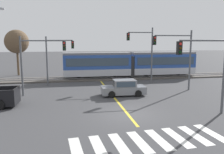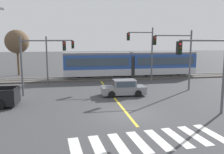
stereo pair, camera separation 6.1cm
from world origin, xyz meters
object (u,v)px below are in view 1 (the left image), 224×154
(sedan_crossing, at_px, (124,88))
(traffic_light_near_right, at_px, (208,62))
(traffic_light_far_right, at_px, (144,48))
(bare_tree_far_west, at_px, (17,42))
(traffic_light_mid_left, at_px, (38,56))
(traffic_light_far_left, at_px, (56,53))
(light_rail_tram, at_px, (130,63))
(traffic_light_mid_right, at_px, (178,51))

(sedan_crossing, height_order, traffic_light_near_right, traffic_light_near_right)
(traffic_light_far_right, distance_m, bare_tree_far_west, 19.38)
(traffic_light_mid_left, relative_size, bare_tree_far_west, 0.83)
(traffic_light_far_left, xyz_separation_m, bare_tree_far_west, (-6.13, 9.29, 1.30))
(light_rail_tram, relative_size, traffic_light_far_left, 3.25)
(traffic_light_mid_right, distance_m, bare_tree_far_west, 23.78)
(traffic_light_mid_left, bearing_deg, bare_tree_far_west, 107.89)
(sedan_crossing, xyz_separation_m, traffic_light_far_right, (3.90, 5.80, 3.65))
(sedan_crossing, bearing_deg, traffic_light_far_left, 134.44)
(sedan_crossing, xyz_separation_m, traffic_light_near_right, (4.39, -6.87, 3.05))
(traffic_light_mid_left, distance_m, traffic_light_far_left, 5.26)
(traffic_light_mid_right, bearing_deg, traffic_light_mid_left, 178.39)
(traffic_light_near_right, bearing_deg, traffic_light_mid_right, 78.44)
(traffic_light_mid_left, bearing_deg, traffic_light_far_right, 19.55)
(traffic_light_mid_left, xyz_separation_m, traffic_light_mid_right, (14.03, -0.39, 0.35))
(sedan_crossing, xyz_separation_m, traffic_light_mid_left, (-7.99, 1.58, 3.08))
(traffic_light_far_right, distance_m, traffic_light_near_right, 12.69)
(traffic_light_far_left, relative_size, traffic_light_near_right, 1.01)
(bare_tree_far_west, bearing_deg, traffic_light_far_left, -56.58)
(light_rail_tram, relative_size, traffic_light_near_right, 3.28)
(bare_tree_far_west, bearing_deg, traffic_light_mid_right, -38.29)
(sedan_crossing, distance_m, traffic_light_mid_right, 7.04)
(traffic_light_far_left, height_order, traffic_light_mid_right, traffic_light_mid_right)
(traffic_light_mid_left, xyz_separation_m, traffic_light_far_left, (1.50, 5.04, -0.04))
(bare_tree_far_west, bearing_deg, traffic_light_mid_left, -72.11)
(bare_tree_far_west, bearing_deg, light_rail_tram, -19.30)
(traffic_light_mid_left, height_order, traffic_light_near_right, traffic_light_near_right)
(light_rail_tram, distance_m, traffic_light_near_right, 17.27)
(light_rail_tram, relative_size, traffic_light_far_right, 2.73)
(traffic_light_mid_left, height_order, traffic_light_mid_right, traffic_light_mid_right)
(traffic_light_near_right, bearing_deg, traffic_light_far_left, 128.88)
(traffic_light_far_left, height_order, traffic_light_near_right, traffic_light_far_left)
(light_rail_tram, distance_m, traffic_light_mid_right, 9.69)
(traffic_light_mid_left, relative_size, traffic_light_mid_right, 0.90)
(traffic_light_far_left, relative_size, traffic_light_far_right, 0.84)
(traffic_light_mid_left, distance_m, bare_tree_far_west, 15.11)
(bare_tree_far_west, bearing_deg, traffic_light_far_right, -31.46)
(bare_tree_far_west, bearing_deg, sedan_crossing, -51.58)
(traffic_light_far_left, bearing_deg, traffic_light_near_right, -51.12)
(light_rail_tram, height_order, traffic_light_far_left, traffic_light_far_left)
(traffic_light_near_right, bearing_deg, light_rail_tram, 93.20)
(light_rail_tram, bearing_deg, traffic_light_near_right, -86.80)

